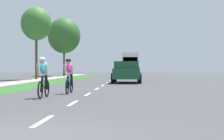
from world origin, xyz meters
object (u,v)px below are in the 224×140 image
Objects in this scene: cyclist_trailing at (69,76)px; bus_white at (131,63)px; cyclist_lead at (43,77)px; sedan_black at (128,71)px; street_tree_far at (64,35)px; pickup_dark_green at (127,72)px; street_tree_near at (36,24)px; suv_blue at (132,69)px.

bus_white is at bearing 86.84° from cyclist_trailing.
sedan_black is at bearing 83.58° from cyclist_lead.
cyclist_trailing is 0.15× the size of bus_white.
cyclist_lead is 34.67m from street_tree_far.
bus_white is at bearing 89.84° from pickup_dark_green.
street_tree_far is (0.10, 13.50, 0.07)m from street_tree_near.
cyclist_trailing is 0.34× the size of pickup_dark_green.
cyclist_trailing is 11.91m from pickup_dark_green.
pickup_dark_green is 0.44× the size of bus_white.
bus_white is 16.43m from street_tree_far.
sedan_black is 12.66m from street_tree_far.
street_tree_far is (-6.28, 31.51, 4.63)m from cyclist_trailing.
street_tree_near is at bearing 109.49° from cyclist_trailing.
cyclist_trailing is at bearing -95.64° from sedan_black.
suv_blue reaches higher than cyclist_trailing.
cyclist_lead is 0.34× the size of pickup_dark_green.
suv_blue is (2.79, 33.91, 0.14)m from cyclist_trailing.
pickup_dark_green reaches higher than cyclist_trailing.
suv_blue is at bearing 60.04° from street_tree_near.
cyclist_trailing is 19.64m from street_tree_near.
cyclist_lead is at bearing -95.31° from suv_blue.
cyclist_trailing is 34.02m from suv_blue.
sedan_black is at bearing 84.36° from cyclist_trailing.
pickup_dark_green is 0.73× the size of street_tree_near.
cyclist_lead is 0.22× the size of street_tree_far.
suv_blue is 0.67× the size of street_tree_near.
suv_blue is at bearing 84.69° from cyclist_lead.
cyclist_lead is at bearing -93.71° from bus_white.
bus_white is (0.10, 33.31, 1.15)m from pickup_dark_green.
bus_white is 28.58m from street_tree_near.
bus_white is 1.48× the size of street_tree_far.
street_tree_near is at bearing 144.11° from pickup_dark_green.
sedan_black is 10.44m from suv_blue.
street_tree_near is at bearing -90.41° from street_tree_far.
suv_blue reaches higher than pickup_dark_green.
pickup_dark_green reaches higher than cyclist_lead.
bus_white is (2.48, 44.98, 1.17)m from cyclist_trailing.
bus_white is at bearing 56.95° from street_tree_far.
street_tree_far is (-5.69, 33.88, 4.63)m from cyclist_lead.
sedan_black is at bearing 32.16° from street_tree_near.
sedan_black is 0.55× the size of street_tree_far.
cyclist_lead is 26.01m from sedan_black.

